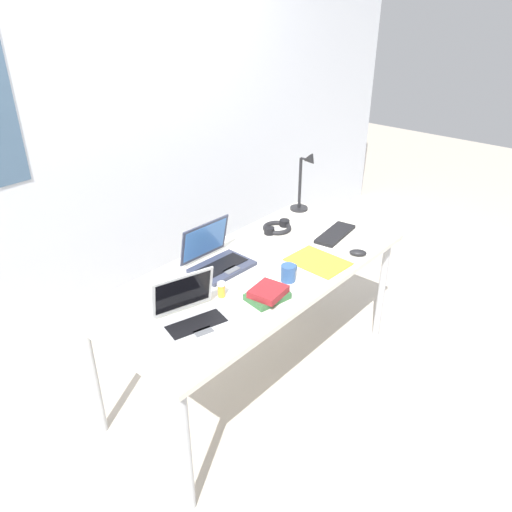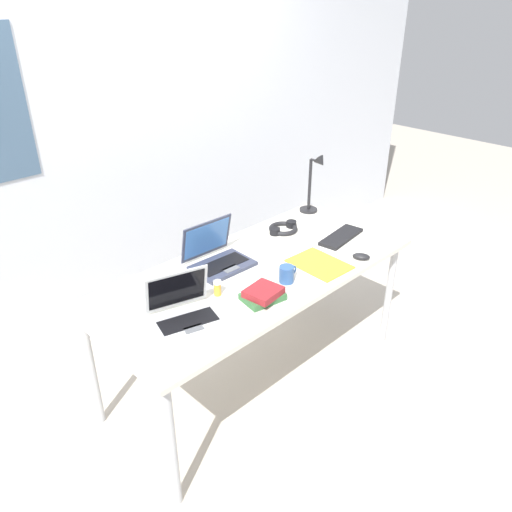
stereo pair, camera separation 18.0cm
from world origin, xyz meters
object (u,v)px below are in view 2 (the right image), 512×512
external_keyboard (341,237)px  paper_folder_mid_desk (319,264)px  cell_phone (172,289)px  pill_bottle (217,288)px  headphones (283,228)px  computer_mouse (361,256)px  desk_lamp (314,184)px  coffee_mug (287,274)px  book_stack (263,294)px  laptop_by_keyboard (218,257)px  laptop_back_right (185,312)px

external_keyboard → paper_folder_mid_desk: external_keyboard is taller
external_keyboard → cell_phone: (-1.07, 0.24, -0.01)m
pill_bottle → headphones: bearing=19.3°
external_keyboard → pill_bottle: pill_bottle is taller
paper_folder_mid_desk → headphones: bearing=67.6°
computer_mouse → cell_phone: bearing=122.1°
desk_lamp → pill_bottle: (-1.11, -0.32, -0.16)m
pill_bottle → coffee_mug: 0.37m
pill_bottle → paper_folder_mid_desk: (0.59, -0.16, -0.04)m
desk_lamp → book_stack: 1.12m
computer_mouse → coffee_mug: (-0.47, 0.13, 0.03)m
computer_mouse → book_stack: bearing=141.0°
laptop_by_keyboard → cell_phone: 0.34m
book_stack → laptop_back_right: bearing=160.6°
external_keyboard → pill_bottle: bearing=169.8°
laptop_back_right → paper_folder_mid_desk: size_ratio=1.14×
computer_mouse → paper_folder_mid_desk: size_ratio=0.31×
external_keyboard → cell_phone: 1.09m
laptop_by_keyboard → headphones: bearing=4.2°
desk_lamp → headphones: 0.39m
book_stack → coffee_mug: coffee_mug is taller
laptop_back_right → external_keyboard: laptop_back_right is taller
desk_lamp → laptop_by_keyboard: desk_lamp is taller
computer_mouse → headphones: (-0.04, 0.55, -0.00)m
laptop_back_right → external_keyboard: (1.18, 0.01, -0.03)m
laptop_back_right → computer_mouse: (1.04, -0.22, -0.03)m
cell_phone → book_stack: size_ratio=0.64×
pill_bottle → book_stack: (0.12, -0.19, -0.01)m
coffee_mug → desk_lamp: bearing=31.4°
headphones → pill_bottle: (-0.76, -0.27, 0.03)m
computer_mouse → laptop_back_right: bearing=136.8°
laptop_back_right → pill_bottle: (0.24, 0.06, -0.00)m
cell_phone → paper_folder_mid_desk: 0.80m
desk_lamp → book_stack: bearing=-152.6°
laptop_by_keyboard → computer_mouse: size_ratio=3.39×
laptop_back_right → book_stack: (0.37, -0.13, -0.01)m
laptop_by_keyboard → paper_folder_mid_desk: bearing=-44.7°
external_keyboard → pill_bottle: 0.93m
computer_mouse → book_stack: book_stack is taller
pill_bottle → external_keyboard: bearing=-2.9°
cell_phone → paper_folder_mid_desk: bearing=8.4°
external_keyboard → computer_mouse: (-0.13, -0.23, 0.01)m
desk_lamp → external_keyboard: (-0.18, -0.37, -0.19)m
headphones → coffee_mug: size_ratio=1.89×
computer_mouse → book_stack: (-0.68, 0.09, 0.01)m
external_keyboard → paper_folder_mid_desk: (-0.34, -0.11, -0.01)m
book_stack → desk_lamp: bearing=27.4°
desk_lamp → external_keyboard: desk_lamp is taller
desk_lamp → laptop_back_right: bearing=-164.3°
headphones → computer_mouse: bearing=-86.3°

